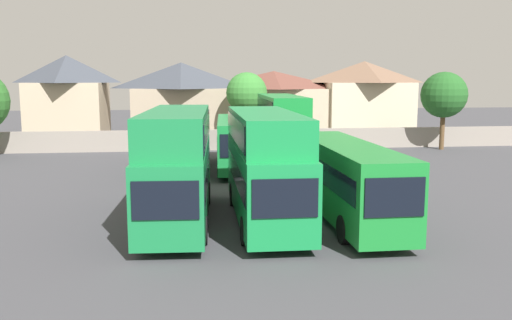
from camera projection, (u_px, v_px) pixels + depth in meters
ground at (233, 160)px, 41.99m from camera, size 140.00×140.00×0.00m
depot_boundary_wall at (227, 140)px, 48.12m from camera, size 56.00×0.50×1.80m
bus_1 at (177, 160)px, 23.73m from camera, size 3.17×10.98×4.89m
bus_2 at (265, 161)px, 23.76m from camera, size 2.77×10.61×4.82m
bus_3 at (346, 176)px, 24.23m from camera, size 2.58×11.46×3.41m
bus_4 at (185, 141)px, 37.58m from camera, size 2.80×10.94×3.48m
bus_5 at (237, 140)px, 37.93m from camera, size 3.22×11.23×3.47m
bus_6 at (282, 127)px, 38.89m from camera, size 2.89×11.46×5.05m
house_terrace_left at (68, 97)px, 54.76m from camera, size 7.53×7.65×8.53m
house_terrace_centre at (182, 100)px, 55.81m from camera, size 10.05×8.11×7.85m
house_terrace_right at (274, 104)px, 57.57m from camera, size 11.30×6.91×7.01m
house_terrace_far_right at (364, 98)px, 58.62m from camera, size 9.41×7.96×8.06m
tree_left_of_lot at (247, 93)px, 50.22m from camera, size 3.78×3.78×6.82m
tree_right_of_lot at (444, 95)px, 47.83m from camera, size 4.02×4.02×6.84m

